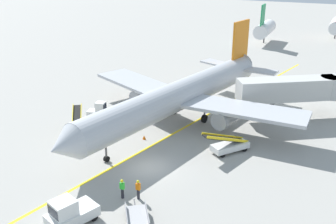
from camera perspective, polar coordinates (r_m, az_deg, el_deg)
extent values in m
plane|color=#9E9B93|center=(36.01, -2.63, -8.13)|extent=(300.00, 300.00, 0.00)
cube|color=yellow|center=(40.61, -1.46, -4.44)|extent=(18.23, 78.03, 0.01)
cylinder|color=#B2B5BA|center=(43.83, 1.66, 2.48)|extent=(9.94, 29.98, 3.30)
cone|color=#B2B5BA|center=(33.19, -15.23, -4.94)|extent=(3.69, 3.06, 3.23)
cone|color=#B2B5BA|center=(57.22, 11.52, 7.10)|extent=(3.68, 3.43, 3.14)
cube|color=#B2B5BA|center=(41.55, 11.24, 0.35)|extent=(13.07, 4.62, 0.36)
cylinder|color=gray|center=(41.79, 8.52, -0.82)|extent=(2.57, 3.54, 1.90)
cube|color=#B2B5BA|center=(49.57, -4.32, 4.25)|extent=(13.64, 9.47, 0.36)
cylinder|color=gray|center=(48.14, -3.63, 2.47)|extent=(2.57, 3.54, 1.90)
cube|color=orange|center=(54.33, 10.64, 10.35)|extent=(1.17, 3.96, 5.20)
cube|color=#B2B5BA|center=(53.53, 13.01, 5.97)|extent=(5.37, 2.64, 0.24)
cube|color=#B2B5BA|center=(56.20, 7.47, 7.09)|extent=(5.64, 3.91, 0.24)
cylinder|color=#4C4C51|center=(36.66, -9.14, -5.06)|extent=(0.20, 0.20, 3.12)
cylinder|color=black|center=(37.25, -9.02, -6.82)|extent=(0.47, 0.62, 0.56)
cylinder|color=#4C4C51|center=(44.89, 5.41, 0.28)|extent=(0.20, 0.20, 3.12)
cylinder|color=black|center=(45.29, 5.36, -0.99)|extent=(0.56, 1.01, 0.96)
cylinder|color=#4C4C51|center=(47.22, 0.92, 1.49)|extent=(0.20, 0.20, 3.12)
cylinder|color=black|center=(47.61, 0.91, 0.27)|extent=(0.56, 1.01, 0.96)
cube|color=black|center=(34.13, -12.65, -3.27)|extent=(2.96, 1.60, 0.60)
cube|color=beige|center=(47.61, 17.24, 3.25)|extent=(11.48, 8.71, 2.50)
cylinder|color=beige|center=(50.26, 23.16, 3.42)|extent=(3.20, 3.20, 2.50)
cylinder|color=#59595B|center=(47.68, 14.96, 0.43)|extent=(0.56, 0.56, 2.35)
cube|color=#333338|center=(48.01, 14.85, -0.60)|extent=(1.80, 1.40, 0.50)
cube|color=silver|center=(29.67, -13.88, -14.51)|extent=(3.05, 4.04, 0.80)
cube|color=silver|center=(28.89, -15.15, -13.44)|extent=(1.99, 2.05, 1.10)
cube|color=black|center=(28.61, -16.52, -13.99)|extent=(1.36, 0.58, 0.77)
cylinder|color=black|center=(30.04, -16.76, -15.28)|extent=(0.42, 0.64, 0.60)
cylinder|color=black|center=(29.84, -10.85, -14.93)|extent=(0.42, 0.64, 0.60)
cylinder|color=black|center=(30.97, -12.58, -13.56)|extent=(0.42, 0.64, 0.60)
cube|color=silver|center=(46.93, -10.29, -0.20)|extent=(2.62, 1.76, 0.70)
cube|color=silver|center=(46.45, -9.89, 0.79)|extent=(1.27, 1.24, 1.10)
cube|color=black|center=(46.26, -9.30, 0.74)|extent=(0.28, 0.97, 0.77)
cylinder|color=black|center=(47.22, -9.06, -0.43)|extent=(0.63, 0.34, 0.60)
cylinder|color=black|center=(46.28, -9.57, -0.94)|extent=(0.63, 0.34, 0.60)
cylinder|color=black|center=(47.85, -10.93, -0.26)|extent=(0.63, 0.34, 0.60)
cylinder|color=black|center=(46.93, -11.46, -0.75)|extent=(0.63, 0.34, 0.60)
cube|color=silver|center=(42.85, -13.20, -2.70)|extent=(3.38, 3.98, 0.60)
cylinder|color=black|center=(44.24, -13.91, -2.39)|extent=(0.52, 0.62, 0.60)
cylinder|color=black|center=(44.14, -12.26, -2.30)|extent=(0.52, 0.62, 0.60)
cylinder|color=black|center=(41.83, -14.13, -3.87)|extent=(0.52, 0.62, 0.60)
cylinder|color=black|center=(41.72, -12.39, -3.78)|extent=(0.52, 0.62, 0.60)
cube|color=black|center=(43.03, -13.27, -1.22)|extent=(3.56, 4.63, 1.76)
cube|color=yellow|center=(43.02, -13.88, -1.11)|extent=(2.90, 4.19, 1.84)
cube|color=yellow|center=(42.95, -12.69, -1.03)|extent=(2.90, 4.19, 1.84)
cube|color=silver|center=(38.90, 9.09, -4.99)|extent=(3.49, 3.94, 0.60)
cylinder|color=black|center=(37.87, 8.01, -6.22)|extent=(0.54, 0.61, 0.60)
cylinder|color=black|center=(38.78, 6.92, -5.45)|extent=(0.54, 0.61, 0.60)
cylinder|color=black|center=(39.35, 11.18, -5.31)|extent=(0.54, 0.61, 0.60)
cylinder|color=black|center=(40.23, 10.06, -4.59)|extent=(0.54, 0.61, 0.60)
cube|color=black|center=(38.15, 8.45, -3.91)|extent=(3.73, 4.53, 1.76)
cube|color=yellow|center=(37.78, 8.86, -4.00)|extent=(3.09, 4.05, 1.84)
cube|color=yellow|center=(38.43, 8.07, -3.50)|extent=(3.09, 4.05, 1.84)
cube|color=#A5A5A8|center=(29.16, -4.58, -15.21)|extent=(2.83, 3.16, 0.16)
cube|color=#4C4C51|center=(30.66, -4.93, -13.17)|extent=(0.58, 0.78, 0.08)
cylinder|color=#4C4C51|center=(31.03, -5.00, -12.70)|extent=(0.12, 0.12, 0.05)
cube|color=gray|center=(28.97, -6.12, -14.93)|extent=(1.65, 2.33, 0.50)
cube|color=gray|center=(29.06, -3.07, -14.69)|extent=(1.65, 2.33, 0.50)
cylinder|color=black|center=(30.12, -5.94, -14.50)|extent=(0.30, 0.36, 0.36)
cylinder|color=black|center=(30.19, -3.60, -14.32)|extent=(0.30, 0.36, 0.36)
cylinder|color=#26262D|center=(31.82, -6.71, -11.80)|extent=(0.24, 0.24, 0.85)
cube|color=green|center=(31.43, -6.77, -10.73)|extent=(0.36, 0.22, 0.56)
sphere|color=tan|center=(31.23, -6.80, -10.13)|extent=(0.20, 0.20, 0.20)
sphere|color=yellow|center=(31.20, -6.80, -10.04)|extent=(0.24, 0.24, 0.24)
cylinder|color=#26262D|center=(31.61, -4.39, -11.95)|extent=(0.24, 0.24, 0.85)
cube|color=orange|center=(31.23, -4.42, -10.88)|extent=(0.36, 0.22, 0.56)
sphere|color=#9E7051|center=(31.02, -4.44, -10.27)|extent=(0.20, 0.20, 0.20)
sphere|color=yellow|center=(30.99, -4.45, -10.18)|extent=(0.24, 0.24, 0.24)
cone|color=orange|center=(41.21, -3.54, -3.73)|extent=(0.36, 0.36, 0.44)
cone|color=orange|center=(50.34, -9.52, 0.87)|extent=(0.36, 0.36, 0.44)
cylinder|color=silver|center=(90.65, 14.06, 11.75)|extent=(3.00, 10.00, 3.00)
cylinder|color=#3F3F3F|center=(91.05, 13.92, 10.33)|extent=(0.30, 0.30, 1.60)
cube|color=#198C4C|center=(86.73, 13.79, 13.69)|extent=(0.24, 3.20, 4.40)
cylinder|color=#3F3F3F|center=(101.38, 23.37, 10.33)|extent=(0.30, 0.30, 1.60)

